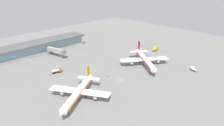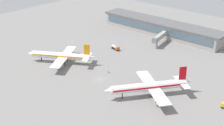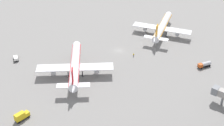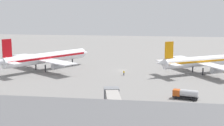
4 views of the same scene
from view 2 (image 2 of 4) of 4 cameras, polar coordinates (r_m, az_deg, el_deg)
name	(u,v)px [view 2 (image 2 of 4)]	position (r m, az deg, el deg)	size (l,w,h in m)	color
ground	(100,80)	(163.82, -2.15, -2.89)	(288.00, 288.00, 0.00)	gray
terminal_building	(161,28)	(228.58, 8.45, 6.04)	(89.73, 15.25, 9.25)	#9E9993
airplane_at_gate	(62,56)	(182.53, -8.65, 1.24)	(34.86, 29.24, 11.85)	white
airplane_taxiing	(150,86)	(148.62, 6.53, -4.01)	(30.09, 35.57, 12.64)	white
fuel_truck	(115,47)	(200.32, 0.59, 2.71)	(6.57, 3.43, 2.50)	black
ground_crew_worker	(108,71)	(170.48, -0.65, -1.43)	(0.54, 0.50, 1.67)	#1E2338
jet_bridge	(159,37)	(208.76, 8.15, 4.44)	(6.49, 17.85, 6.74)	#9E9993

